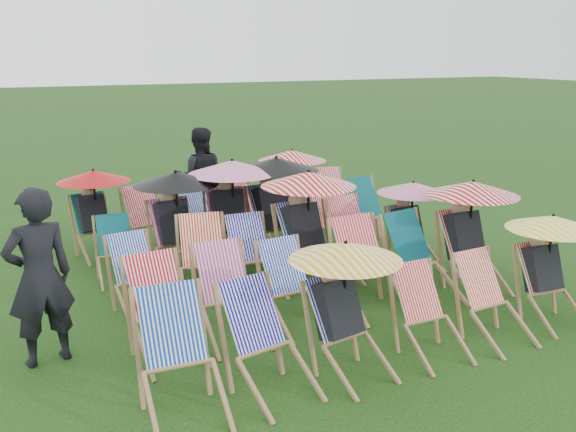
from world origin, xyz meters
name	(u,v)px	position (x,y,z in m)	size (l,w,h in m)	color
ground	(291,287)	(0.00, 0.00, 0.00)	(100.00, 100.00, 0.00)	black
deckchair_0	(181,358)	(-2.09, -2.24, 0.50)	(0.69, 0.95, 1.00)	olive
deckchair_1	(269,342)	(-1.30, -2.24, 0.48)	(0.80, 0.99, 0.96)	olive
deckchair_2	(348,307)	(-0.50, -2.22, 0.66)	(1.05, 1.14, 1.24)	olive
deckchair_3	(431,314)	(0.43, -2.27, 0.43)	(0.58, 0.80, 0.86)	olive
deckchair_4	(495,300)	(1.24, -2.27, 0.44)	(0.64, 0.85, 0.88)	olive
deckchair_5	(551,267)	(2.14, -2.15, 0.63)	(1.00, 1.05, 1.19)	olive
deckchair_6	(165,311)	(-1.94, -1.17, 0.48)	(0.71, 0.94, 0.97)	olive
deckchair_7	(231,296)	(-1.22, -1.08, 0.48)	(0.65, 0.90, 0.96)	olive
deckchair_8	(295,287)	(-0.48, -1.08, 0.46)	(0.68, 0.89, 0.91)	olive
deckchair_9	(370,267)	(0.51, -1.02, 0.52)	(0.69, 0.96, 1.03)	olive
deckchair_10	(424,260)	(1.25, -1.06, 0.51)	(0.84, 1.05, 1.03)	olive
deckchair_11	(473,233)	(2.04, -0.98, 0.72)	(1.15, 1.19, 1.36)	olive
deckchair_12	(139,276)	(-1.91, 0.07, 0.43)	(0.68, 0.87, 0.87)	olive
deckchair_13	(205,260)	(-1.10, 0.12, 0.49)	(0.80, 1.00, 0.97)	olive
deckchair_14	(255,257)	(-0.48, 0.07, 0.46)	(0.63, 0.87, 0.93)	olive
deckchair_15	(310,226)	(0.29, 0.06, 0.76)	(1.22, 1.31, 1.45)	olive
deckchair_16	(360,237)	(1.08, 0.11, 0.50)	(0.80, 1.01, 1.00)	olive
deckchair_17	(414,223)	(1.89, 0.03, 0.62)	(1.00, 1.06, 1.18)	olive
deckchair_18	(117,250)	(-1.94, 1.24, 0.41)	(0.59, 0.79, 0.82)	olive
deckchair_19	(177,221)	(-1.12, 1.21, 0.72)	(1.15, 1.22, 1.37)	olive
deckchair_20	(231,211)	(-0.34, 1.23, 0.77)	(1.23, 1.31, 1.46)	olive
deckchair_21	(278,206)	(0.37, 1.23, 0.77)	(1.22, 1.31, 1.45)	olive
deckchair_22	(326,223)	(1.17, 1.20, 0.43)	(0.65, 0.84, 0.86)	olive
deckchair_23	(375,213)	(2.00, 1.16, 0.50)	(0.79, 1.00, 0.99)	olive
deckchair_24	(95,212)	(-1.99, 2.43, 0.66)	(1.06, 1.14, 1.25)	olive
deckchair_25	(150,220)	(-1.23, 2.34, 0.47)	(0.78, 0.96, 0.93)	olive
deckchair_26	(204,212)	(-0.36, 2.40, 0.48)	(0.76, 0.96, 0.96)	olive
deckchair_27	(244,209)	(0.30, 2.38, 0.47)	(0.70, 0.92, 0.95)	olive
deckchair_28	(293,189)	(1.18, 2.39, 0.71)	(1.13, 1.18, 1.34)	olive
deckchair_29	(334,198)	(1.98, 2.41, 0.47)	(0.73, 0.94, 0.95)	olive
person_left	(39,277)	(-3.02, -0.78, 0.87)	(0.63, 0.42, 1.74)	black
person_rear	(200,178)	(-0.12, 3.28, 0.85)	(0.83, 0.65, 1.70)	black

